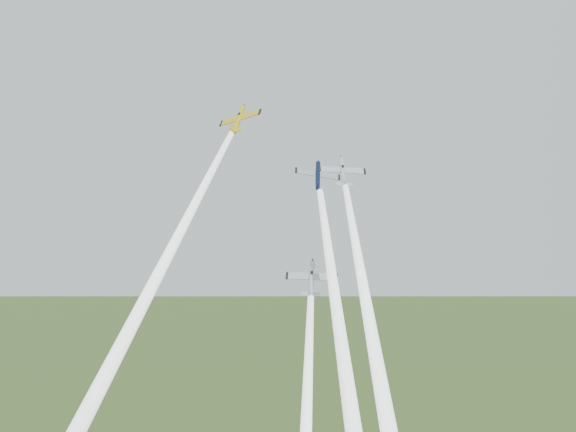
{
  "coord_description": "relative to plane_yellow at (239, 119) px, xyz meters",
  "views": [
    {
      "loc": [
        13.12,
        -111.95,
        89.68
      ],
      "look_at": [
        0.0,
        -6.0,
        92.0
      ],
      "focal_mm": 45.0,
      "sensor_mm": 36.0,
      "label": 1
    }
  ],
  "objects": [
    {
      "name": "plane_silver_right",
      "position": [
        16.96,
        0.16,
        -8.76
      ],
      "size": [
        8.66,
        7.57,
        7.05
      ],
      "primitive_type": null,
      "rotation": [
        0.88,
        0.05,
        0.25
      ],
      "color": "silver"
    },
    {
      "name": "plane_yellow",
      "position": [
        0.0,
        0.0,
        0.0
      ],
      "size": [
        8.81,
        9.03,
        8.29
      ],
      "primitive_type": null,
      "rotation": [
        0.88,
        -0.18,
        -0.4
      ],
      "color": "gold"
    },
    {
      "name": "smoke_trail_yellow",
      "position": [
        -9.36,
        -22.22,
        -29.34
      ],
      "size": [
        20.41,
        43.63,
        55.43
      ],
      "primitive_type": null,
      "rotation": [
        -0.69,
        0.0,
        -0.4
      ],
      "color": "white"
    },
    {
      "name": "plane_navy",
      "position": [
        13.55,
        -7.26,
        -9.9
      ],
      "size": [
        7.26,
        6.92,
        7.06
      ],
      "primitive_type": null,
      "rotation": [
        0.88,
        0.16,
        0.24
      ],
      "color": "#0B1532"
    },
    {
      "name": "smoke_trail_navy",
      "position": [
        18.63,
        -27.97,
        -35.84
      ],
      "size": [
        12.28,
        40.1,
        48.62
      ],
      "primitive_type": null,
      "rotation": [
        -0.69,
        0.0,
        0.24
      ],
      "color": "white"
    },
    {
      "name": "smoke_trail_silver_right",
      "position": [
        21.99,
        -19.77,
        -33.77
      ],
      "size": [
        12.15,
        38.58,
        46.78
      ],
      "primitive_type": null,
      "rotation": [
        -0.69,
        0.0,
        0.25
      ],
      "color": "white"
    },
    {
      "name": "plane_silver_low",
      "position": [
        12.9,
        -10.97,
        -25.23
      ],
      "size": [
        7.7,
        6.04,
        6.78
      ],
      "primitive_type": null,
      "rotation": [
        0.88,
        0.03,
        0.04
      ],
      "color": "#B1B6BF"
    }
  ]
}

